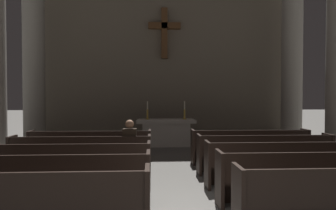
% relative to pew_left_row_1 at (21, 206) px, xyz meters
% --- Properties ---
extents(pew_left_row_1, '(3.26, 0.50, 0.95)m').
position_rel_pew_left_row_1_xyz_m(pew_left_row_1, '(0.00, 0.00, 0.00)').
color(pew_left_row_1, black).
rests_on(pew_left_row_1, ground).
extents(pew_left_row_2, '(3.26, 0.50, 0.95)m').
position_rel_pew_left_row_1_xyz_m(pew_left_row_2, '(0.00, 1.12, 0.00)').
color(pew_left_row_2, black).
rests_on(pew_left_row_2, ground).
extents(pew_left_row_3, '(3.26, 0.50, 0.95)m').
position_rel_pew_left_row_1_xyz_m(pew_left_row_3, '(0.00, 2.24, 0.00)').
color(pew_left_row_3, black).
rests_on(pew_left_row_3, ground).
extents(pew_left_row_4, '(3.26, 0.50, 0.95)m').
position_rel_pew_left_row_1_xyz_m(pew_left_row_4, '(0.00, 3.35, 0.00)').
color(pew_left_row_4, black).
rests_on(pew_left_row_4, ground).
extents(pew_left_row_5, '(3.26, 0.50, 0.95)m').
position_rel_pew_left_row_1_xyz_m(pew_left_row_5, '(0.00, 4.47, 0.00)').
color(pew_left_row_5, black).
rests_on(pew_left_row_5, ground).
extents(pew_right_row_2, '(3.26, 0.50, 0.95)m').
position_rel_pew_left_row_1_xyz_m(pew_right_row_2, '(4.39, 1.12, 0.00)').
color(pew_right_row_2, black).
rests_on(pew_right_row_2, ground).
extents(pew_right_row_3, '(3.26, 0.50, 0.95)m').
position_rel_pew_left_row_1_xyz_m(pew_right_row_3, '(4.39, 2.24, 0.00)').
color(pew_right_row_3, black).
rests_on(pew_right_row_3, ground).
extents(pew_right_row_4, '(3.26, 0.50, 0.95)m').
position_rel_pew_left_row_1_xyz_m(pew_right_row_4, '(4.39, 3.35, 0.00)').
color(pew_right_row_4, black).
rests_on(pew_right_row_4, ground).
extents(pew_right_row_5, '(3.26, 0.50, 0.95)m').
position_rel_pew_left_row_1_xyz_m(pew_right_row_5, '(4.39, 4.47, 0.00)').
color(pew_right_row_5, black).
rests_on(pew_right_row_5, ground).
extents(column_left_third, '(1.19, 1.19, 6.97)m').
position_rel_pew_left_row_1_xyz_m(column_left_third, '(-2.75, 7.87, 2.92)').
color(column_left_third, '#9E998E').
rests_on(column_left_third, ground).
extents(column_right_third, '(1.19, 1.19, 6.97)m').
position_rel_pew_left_row_1_xyz_m(column_right_third, '(7.14, 7.87, 2.92)').
color(column_right_third, '#9E998E').
rests_on(column_right_third, ground).
extents(altar, '(2.20, 0.90, 1.01)m').
position_rel_pew_left_row_1_xyz_m(altar, '(2.20, 7.65, 0.06)').
color(altar, '#BCB7AD').
rests_on(altar, ground).
extents(candlestick_left, '(0.16, 0.16, 0.68)m').
position_rel_pew_left_row_1_xyz_m(candlestick_left, '(1.50, 7.65, 0.75)').
color(candlestick_left, '#B79338').
rests_on(candlestick_left, altar).
extents(candlestick_right, '(0.16, 0.16, 0.68)m').
position_rel_pew_left_row_1_xyz_m(candlestick_right, '(2.90, 7.65, 0.75)').
color(candlestick_right, '#B79338').
rests_on(candlestick_right, altar).
extents(apse_with_cross, '(11.16, 0.50, 8.27)m').
position_rel_pew_left_row_1_xyz_m(apse_with_cross, '(2.20, 9.44, 3.66)').
color(apse_with_cross, '#706656').
rests_on(apse_with_cross, ground).
extents(lone_worshipper, '(0.32, 0.43, 1.32)m').
position_rel_pew_left_row_1_xyz_m(lone_worshipper, '(1.14, 3.39, 0.22)').
color(lone_worshipper, '#26262B').
rests_on(lone_worshipper, ground).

